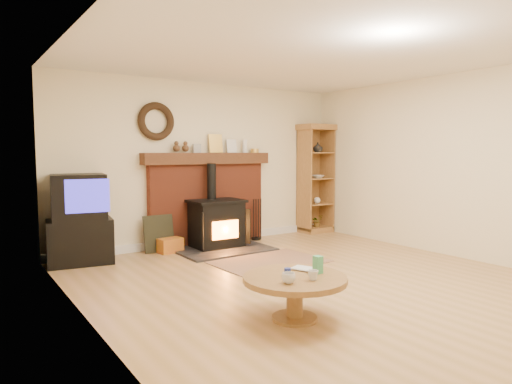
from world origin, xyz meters
TOP-DOWN VIEW (x-y plane):
  - ground at (0.00, 0.00)m, footprint 5.50×5.50m
  - room_shell at (-0.02, 0.09)m, footprint 5.02×5.52m
  - chimney_breast at (0.00, 2.67)m, footprint 2.20×0.22m
  - wood_stove at (-0.05, 2.27)m, footprint 1.40×1.00m
  - area_rug at (0.10, 1.09)m, footprint 1.52×1.08m
  - tv_unit at (-2.04, 2.47)m, footprint 0.90×0.69m
  - curio_cabinet at (2.18, 2.55)m, footprint 0.64×0.46m
  - firelog_box at (-0.78, 2.40)m, footprint 0.37×0.25m
  - leaning_painting at (-0.90, 2.55)m, footprint 0.46×0.12m
  - fire_tools at (0.84, 2.50)m, footprint 0.19×0.16m
  - coffee_table at (-0.96, -0.76)m, footprint 0.93×0.93m

SIDE VIEW (x-z plane):
  - ground at x=0.00m, z-range 0.00..0.00m
  - area_rug at x=0.10m, z-range 0.00..0.01m
  - firelog_box at x=-0.78m, z-range 0.00..0.22m
  - fire_tools at x=0.84m, z-range -0.19..0.51m
  - leaning_painting at x=-0.90m, z-range 0.00..0.55m
  - coffee_table at x=-0.96m, z-range 0.04..0.60m
  - wood_stove at x=-0.05m, z-range -0.29..1.03m
  - tv_unit at x=-2.04m, z-range -0.03..1.18m
  - chimney_breast at x=0.00m, z-range -0.09..1.69m
  - curio_cabinet at x=2.18m, z-range 0.00..2.00m
  - room_shell at x=-0.02m, z-range 0.41..3.02m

